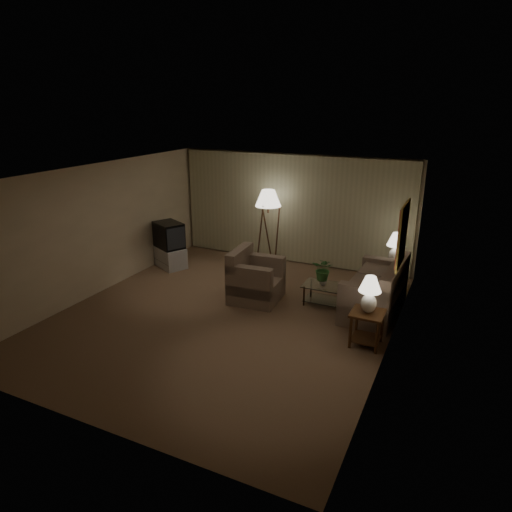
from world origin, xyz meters
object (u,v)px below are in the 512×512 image
at_px(floor_lamp, 268,227).
at_px(tv_cabinet, 170,257).
at_px(armchair, 256,280).
at_px(sofa, 374,292).
at_px(ottoman, 262,271).
at_px(side_table_far, 393,272).
at_px(coffee_table, 330,293).
at_px(table_lamp_far, 396,246).
at_px(vase, 323,282).
at_px(side_table_near, 367,323).
at_px(crt_tv, 169,235).
at_px(table_lamp_near, 370,291).

bearing_deg(floor_lamp, tv_cabinet, -153.76).
distance_m(armchair, tv_cabinet, 2.90).
distance_m(sofa, ottoman, 2.77).
distance_m(side_table_far, coffee_table, 1.68).
bearing_deg(armchair, floor_lamp, 13.43).
distance_m(armchair, table_lamp_far, 3.04).
relative_size(sofa, vase, 13.27).
height_order(side_table_near, tv_cabinet, side_table_near).
distance_m(side_table_near, crt_tv, 5.51).
xyz_separation_m(table_lamp_far, crt_tv, (-5.20, -0.83, -0.19)).
relative_size(table_lamp_near, vase, 4.38).
xyz_separation_m(coffee_table, ottoman, (-1.83, 0.76, -0.09)).
height_order(side_table_far, floor_lamp, floor_lamp).
relative_size(side_table_near, table_lamp_near, 0.95).
xyz_separation_m(side_table_far, coffee_table, (-1.00, -1.35, -0.13)).
bearing_deg(tv_cabinet, side_table_far, 36.06).
bearing_deg(crt_tv, floor_lamp, 53.18).
bearing_deg(side_table_near, sofa, 96.34).
bearing_deg(vase, table_lamp_near, -47.45).
xyz_separation_m(tv_cabinet, ottoman, (2.37, 0.24, -0.06)).
bearing_deg(floor_lamp, vase, -39.70).
relative_size(sofa, floor_lamp, 1.01).
bearing_deg(sofa, floor_lamp, -114.49).
bearing_deg(side_table_near, table_lamp_near, -90.00).
height_order(table_lamp_far, floor_lamp, floor_lamp).
xyz_separation_m(side_table_far, floor_lamp, (-3.05, 0.23, 0.59)).
xyz_separation_m(sofa, crt_tv, (-5.05, 0.42, 0.40)).
bearing_deg(armchair, side_table_far, -58.79).
distance_m(side_table_near, ottoman, 3.48).
distance_m(armchair, vase, 1.35).
bearing_deg(crt_tv, sofa, 22.24).
height_order(armchair, tv_cabinet, armchair).
relative_size(sofa, crt_tv, 2.17).
bearing_deg(table_lamp_near, table_lamp_far, 90.00).
relative_size(side_table_far, tv_cabinet, 0.62).
bearing_deg(side_table_far, vase, -130.36).
relative_size(crt_tv, floor_lamp, 0.46).
height_order(coffee_table, vase, vase).
relative_size(sofa, side_table_far, 3.19).
bearing_deg(crt_tv, tv_cabinet, 116.94).
distance_m(floor_lamp, vase, 2.52).
xyz_separation_m(sofa, table_lamp_far, (0.15, 1.25, 0.59)).
bearing_deg(vase, tv_cabinet, 172.75).
height_order(side_table_near, floor_lamp, floor_lamp).
height_order(table_lamp_far, ottoman, table_lamp_far).
bearing_deg(table_lamp_far, table_lamp_near, -90.00).
relative_size(side_table_near, coffee_table, 0.56).
distance_m(side_table_near, floor_lamp, 4.20).
relative_size(side_table_near, crt_tv, 0.68).
distance_m(coffee_table, vase, 0.26).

